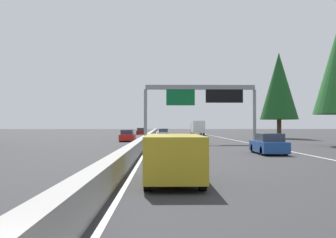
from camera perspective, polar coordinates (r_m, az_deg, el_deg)
name	(u,v)px	position (r m, az deg, el deg)	size (l,w,h in m)	color
ground_plane	(152,138)	(62.61, -2.33, -2.76)	(320.00, 320.00, 0.00)	#2D2D30
median_barrier	(152,133)	(82.60, -2.22, -2.00)	(180.00, 0.56, 0.90)	gray
shoulder_stripe_right	(217,137)	(73.29, 6.90, -2.48)	(160.00, 0.16, 0.01)	silver
shoulder_stripe_median	(154,137)	(72.60, -1.95, -2.50)	(160.00, 0.16, 0.01)	silver
sign_gantry_overhead	(202,97)	(45.55, 4.79, 3.13)	(0.50, 12.68, 6.58)	gray
minivan_distant_a	(173,156)	(14.29, 0.76, -5.27)	(5.00, 1.95, 1.69)	#AD931E
sedan_far_center	(269,144)	(29.48, 14.06, -3.51)	(4.40, 1.80, 1.47)	#1E4793
sedan_near_center	(163,133)	(68.78, -0.67, -2.03)	(4.40, 1.80, 1.47)	silver
box_truck_far_right	(197,127)	(85.15, 4.19, -1.18)	(8.50, 2.40, 2.95)	white
oncoming_near	(141,131)	(88.56, -3.87, -1.77)	(4.40, 1.80, 1.47)	maroon
oncoming_far	(128,136)	(51.12, -5.75, -2.41)	(4.40, 1.80, 1.47)	red
conifer_right_mid	(279,86)	(65.15, 15.43, 4.51)	(5.89, 5.89, 13.39)	#4C3823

